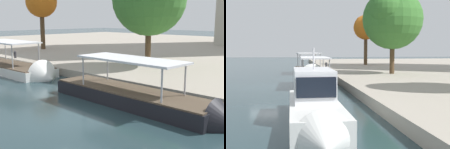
# 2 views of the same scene
# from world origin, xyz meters

# --- Properties ---
(ground_plane) EXTENTS (220.00, 220.00, 0.00)m
(ground_plane) POSITION_xyz_m (0.00, 0.00, 0.00)
(ground_plane) COLOR #23383D
(tour_boat_0) EXTENTS (12.38, 3.67, 4.29)m
(tour_boat_0) POSITION_xyz_m (-13.46, 4.87, 0.34)
(tour_boat_0) COLOR silver
(tour_boat_0) RESTS_ON ground_plane
(tour_boat_1) EXTENTS (12.35, 2.88, 3.82)m
(tour_boat_1) POSITION_xyz_m (1.68, 4.59, 0.30)
(tour_boat_1) COLOR black
(tour_boat_1) RESTS_ON ground_plane
(mooring_bollard_0) EXTENTS (0.31, 0.31, 0.77)m
(mooring_bollard_0) POSITION_xyz_m (-19.19, 7.85, 1.11)
(mooring_bollard_0) COLOR #2D2D33
(mooring_bollard_0) RESTS_ON dock_promenade
(tree_2) EXTENTS (4.44, 4.49, 8.96)m
(tree_2) POSITION_xyz_m (-25.72, 15.82, 7.51)
(tree_2) COLOR #4C3823
(tree_2) RESTS_ON dock_promenade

